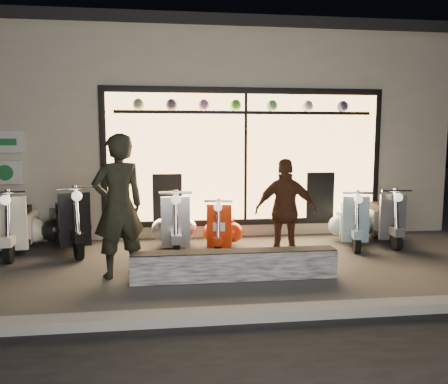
# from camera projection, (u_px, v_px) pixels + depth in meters

# --- Properties ---
(ground) EXTENTS (40.00, 40.00, 0.00)m
(ground) POSITION_uv_depth(u_px,v_px,m) (215.00, 266.00, 6.56)
(ground) COLOR #383533
(ground) RESTS_ON ground
(kerb) EXTENTS (40.00, 0.25, 0.12)m
(kerb) POSITION_uv_depth(u_px,v_px,m) (234.00, 315.00, 4.59)
(kerb) COLOR slate
(kerb) RESTS_ON ground
(shop_building) EXTENTS (10.20, 6.23, 4.20)m
(shop_building) POSITION_uv_depth(u_px,v_px,m) (195.00, 131.00, 11.22)
(shop_building) COLOR beige
(shop_building) RESTS_ON ground
(graffiti_barrier) EXTENTS (2.79, 0.28, 0.40)m
(graffiti_barrier) POSITION_uv_depth(u_px,v_px,m) (235.00, 265.00, 5.93)
(graffiti_barrier) COLOR black
(graffiti_barrier) RESTS_ON ground
(scooter_silver) EXTENTS (0.47, 1.44, 1.04)m
(scooter_silver) POSITION_uv_depth(u_px,v_px,m) (175.00, 225.00, 7.61)
(scooter_silver) COLOR black
(scooter_silver) RESTS_ON ground
(scooter_red) EXTENTS (0.58, 1.27, 0.90)m
(scooter_red) POSITION_uv_depth(u_px,v_px,m) (222.00, 228.00, 7.57)
(scooter_red) COLOR black
(scooter_red) RESTS_ON ground
(scooter_black) EXTENTS (0.88, 1.51, 1.10)m
(scooter_black) POSITION_uv_depth(u_px,v_px,m) (68.00, 224.00, 7.57)
(scooter_black) COLOR black
(scooter_black) RESTS_ON ground
(scooter_cream) EXTENTS (0.57, 1.50, 1.07)m
(scooter_cream) POSITION_uv_depth(u_px,v_px,m) (19.00, 226.00, 7.40)
(scooter_cream) COLOR black
(scooter_cream) RESTS_ON ground
(scooter_blue) EXTENTS (0.67, 1.39, 0.99)m
(scooter_blue) POSITION_uv_depth(u_px,v_px,m) (351.00, 222.00, 7.97)
(scooter_blue) COLOR black
(scooter_blue) RESTS_ON ground
(scooter_grey) EXTENTS (0.55, 1.40, 1.00)m
(scooter_grey) POSITION_uv_depth(u_px,v_px,m) (381.00, 220.00, 8.16)
(scooter_grey) COLOR black
(scooter_grey) RESTS_ON ground
(man) EXTENTS (0.86, 0.74, 1.98)m
(man) POSITION_uv_depth(u_px,v_px,m) (118.00, 206.00, 5.97)
(man) COLOR black
(man) RESTS_ON ground
(woman) EXTENTS (0.99, 0.54, 1.61)m
(woman) POSITION_uv_depth(u_px,v_px,m) (286.00, 211.00, 6.71)
(woman) COLOR #532C1A
(woman) RESTS_ON ground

